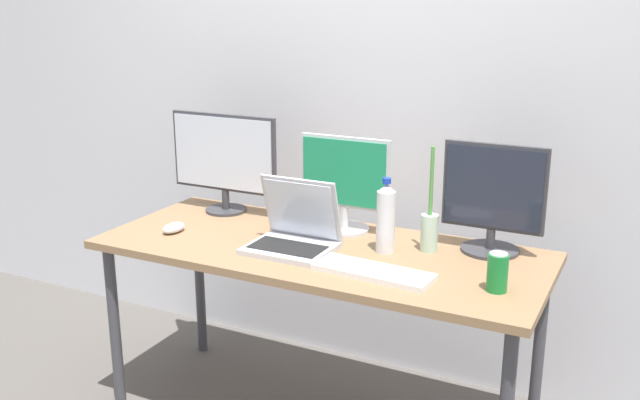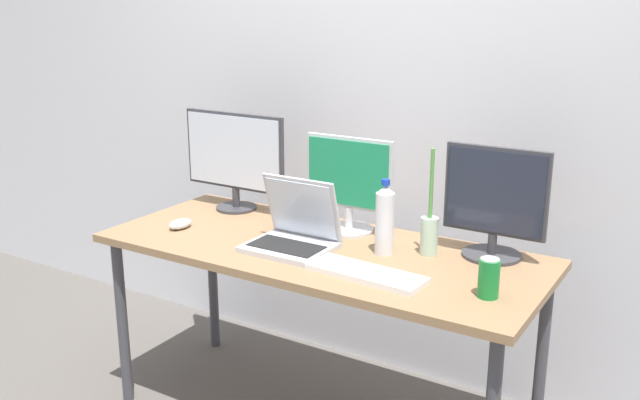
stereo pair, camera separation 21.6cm
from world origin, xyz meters
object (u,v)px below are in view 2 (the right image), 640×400
monitor_right (495,202)px  soda_can_by_laptop (287,216)px  monitor_left (234,157)px  keyboard_main (366,273)px  monitor_center (350,183)px  mouse_by_keyboard (180,224)px  bamboo_vase (429,232)px  soda_can_near_keyboard (489,278)px  laptop_silver (294,232)px  water_bottle (385,220)px  work_desk (320,263)px

monitor_right → soda_can_by_laptop: size_ratio=3.16×
monitor_left → keyboard_main: size_ratio=1.23×
monitor_center → mouse_by_keyboard: 0.70m
mouse_by_keyboard → soda_can_by_laptop: bearing=30.6°
keyboard_main → mouse_by_keyboard: (-0.87, 0.06, 0.01)m
keyboard_main → soda_can_by_laptop: (-0.49, 0.25, 0.05)m
keyboard_main → bamboo_vase: 0.33m
keyboard_main → soda_can_by_laptop: bearing=156.7°
monitor_center → soda_can_near_keyboard: 0.77m
monitor_center → keyboard_main: monitor_center is taller
monitor_left → laptop_silver: size_ratio=1.64×
monitor_right → soda_can_near_keyboard: size_ratio=3.16×
monitor_center → keyboard_main: 0.51m
bamboo_vase → water_bottle: bearing=-149.9°
soda_can_by_laptop → bamboo_vase: bearing=5.4°
soda_can_by_laptop → bamboo_vase: (0.58, 0.05, 0.02)m
water_bottle → keyboard_main: bearing=-78.2°
monitor_right → keyboard_main: monitor_right is taller
soda_can_near_keyboard → bamboo_vase: size_ratio=0.33×
laptop_silver → soda_can_by_laptop: size_ratio=2.42×
monitor_center → bamboo_vase: size_ratio=0.97×
laptop_silver → monitor_right: bearing=23.8°
water_bottle → soda_can_by_laptop: size_ratio=2.20×
work_desk → water_bottle: water_bottle is taller
soda_can_near_keyboard → water_bottle: bearing=158.3°
work_desk → monitor_center: bearing=89.1°
monitor_center → monitor_right: monitor_right is taller
work_desk → soda_can_by_laptop: size_ratio=13.21×
keyboard_main → soda_can_by_laptop: size_ratio=3.22×
work_desk → mouse_by_keyboard: size_ratio=15.50×
monitor_right → water_bottle: monitor_right is taller
laptop_silver → bamboo_vase: 0.49m
monitor_right → laptop_silver: size_ratio=1.31×
laptop_silver → monitor_center: bearing=73.6°
work_desk → soda_can_by_laptop: (-0.21, 0.08, 0.13)m
monitor_center → bamboo_vase: bearing=-11.5°
laptop_silver → water_bottle: water_bottle is taller
monitor_left → monitor_right: (1.14, 0.01, -0.03)m
mouse_by_keyboard → water_bottle: size_ratio=0.39×
work_desk → water_bottle: 0.31m
laptop_silver → soda_can_near_keyboard: size_ratio=2.42×
soda_can_near_keyboard → bamboo_vase: (-0.31, 0.26, 0.02)m
mouse_by_keyboard → soda_can_near_keyboard: bearing=3.4°
laptop_silver → mouse_by_keyboard: laptop_silver is taller
mouse_by_keyboard → bamboo_vase: bamboo_vase is taller
monitor_right → mouse_by_keyboard: size_ratio=3.71×
keyboard_main → water_bottle: size_ratio=1.47×
soda_can_near_keyboard → keyboard_main: bearing=-173.1°
laptop_silver → keyboard_main: bearing=-17.0°
monitor_right → water_bottle: (-0.34, -0.17, -0.07)m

